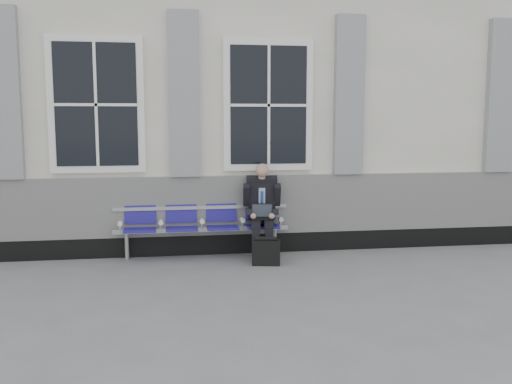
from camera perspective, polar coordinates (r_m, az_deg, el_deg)
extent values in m
plane|color=slate|center=(7.43, 0.44, -8.70)|extent=(70.00, 70.00, 0.00)
cube|color=silver|center=(10.61, -2.57, 7.62)|extent=(14.00, 4.00, 4.20)
cube|color=black|center=(8.81, -1.08, -5.13)|extent=(14.00, 0.10, 0.30)
cube|color=silver|center=(8.69, -1.08, -1.28)|extent=(14.00, 0.08, 0.90)
cube|color=gray|center=(8.79, -23.93, 8.98)|extent=(0.45, 0.14, 2.40)
cube|color=gray|center=(8.50, -7.21, 9.63)|extent=(0.45, 0.14, 2.40)
cube|color=gray|center=(8.92, 9.29, 9.49)|extent=(0.45, 0.14, 2.40)
cube|color=gray|center=(9.98, 23.24, 8.77)|extent=(0.45, 0.14, 2.40)
cube|color=white|center=(8.57, -15.67, 8.40)|extent=(1.35, 0.10, 1.95)
cube|color=black|center=(8.52, -15.71, 8.40)|extent=(1.15, 0.02, 1.75)
cube|color=white|center=(8.64, 1.22, 8.66)|extent=(1.35, 0.10, 1.95)
cube|color=black|center=(8.59, 1.28, 8.67)|extent=(1.15, 0.02, 1.75)
cube|color=#9EA0A3|center=(8.52, -5.42, -3.73)|extent=(2.60, 0.07, 0.07)
cube|color=#9EA0A3|center=(8.59, -5.49, -1.55)|extent=(2.60, 0.05, 0.05)
cylinder|color=#9EA0A3|center=(8.58, -12.79, -5.34)|extent=(0.06, 0.06, 0.39)
cylinder|color=#9EA0A3|center=(8.70, 1.88, -4.99)|extent=(0.06, 0.06, 0.39)
cube|color=navy|center=(8.44, -11.52, -3.76)|extent=(0.46, 0.42, 0.07)
cube|color=navy|center=(8.60, -11.50, -1.79)|extent=(0.46, 0.10, 0.40)
cube|color=navy|center=(8.43, -7.43, -3.68)|extent=(0.46, 0.42, 0.07)
cube|color=navy|center=(8.59, -7.50, -1.71)|extent=(0.46, 0.10, 0.40)
cube|color=navy|center=(8.46, -3.36, -3.59)|extent=(0.46, 0.42, 0.07)
cube|color=navy|center=(8.62, -3.50, -1.62)|extent=(0.46, 0.10, 0.40)
cube|color=navy|center=(8.54, 0.66, -3.47)|extent=(0.46, 0.42, 0.07)
cube|color=navy|center=(8.69, 0.44, -1.53)|extent=(0.46, 0.10, 0.40)
cylinder|color=white|center=(8.47, -13.42, -3.08)|extent=(0.07, 0.12, 0.07)
cylinder|color=white|center=(8.44, -9.49, -3.01)|extent=(0.07, 0.12, 0.07)
cylinder|color=white|center=(8.45, -5.41, -2.93)|extent=(0.07, 0.12, 0.07)
cylinder|color=white|center=(8.50, -1.37, -2.83)|extent=(0.07, 0.12, 0.07)
cylinder|color=white|center=(8.60, 2.47, -2.73)|extent=(0.07, 0.12, 0.07)
cube|color=black|center=(8.27, 0.00, -6.72)|extent=(0.14, 0.26, 0.09)
cube|color=black|center=(8.28, 1.32, -6.71)|extent=(0.14, 0.26, 0.09)
cube|color=black|center=(8.28, -0.01, -5.27)|extent=(0.13, 0.14, 0.47)
cube|color=black|center=(8.29, 1.31, -5.26)|extent=(0.13, 0.14, 0.47)
cube|color=black|center=(8.43, -0.04, -3.02)|extent=(0.19, 0.44, 0.13)
cube|color=black|center=(8.43, 1.26, -3.01)|extent=(0.19, 0.44, 0.13)
cube|color=black|center=(8.57, 0.57, -0.71)|extent=(0.44, 0.37, 0.60)
cube|color=#A3C1D7|center=(8.45, 0.60, -0.70)|extent=(0.11, 0.10, 0.34)
cube|color=#283EBD|center=(8.44, 0.60, -0.83)|extent=(0.05, 0.08, 0.28)
cube|color=black|center=(8.50, 0.58, 1.17)|extent=(0.48, 0.28, 0.14)
cylinder|color=tan|center=(8.45, 0.59, 1.58)|extent=(0.10, 0.10, 0.10)
sphere|color=tan|center=(8.38, 0.60, 2.19)|extent=(0.20, 0.20, 0.20)
cube|color=black|center=(8.46, -0.96, -0.30)|extent=(0.13, 0.28, 0.35)
cube|color=black|center=(8.47, 2.14, -0.29)|extent=(0.13, 0.28, 0.35)
cube|color=black|center=(8.32, -0.69, -2.02)|extent=(0.12, 0.31, 0.13)
cube|color=black|center=(8.33, 1.94, -2.01)|extent=(0.12, 0.31, 0.13)
sphere|color=tan|center=(8.20, -0.28, -2.43)|extent=(0.09, 0.09, 0.09)
sphere|color=tan|center=(8.21, 1.59, -2.43)|extent=(0.09, 0.09, 0.09)
cube|color=black|center=(8.28, 0.64, -2.66)|extent=(0.34, 0.26, 0.02)
cube|color=black|center=(8.37, 0.62, -1.86)|extent=(0.32, 0.13, 0.20)
cube|color=black|center=(8.37, 0.62, -1.87)|extent=(0.29, 0.10, 0.17)
cube|color=black|center=(8.08, 1.02, -6.08)|extent=(0.42, 0.24, 0.35)
cylinder|color=black|center=(8.04, 1.02, -4.71)|extent=(0.32, 0.12, 0.06)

